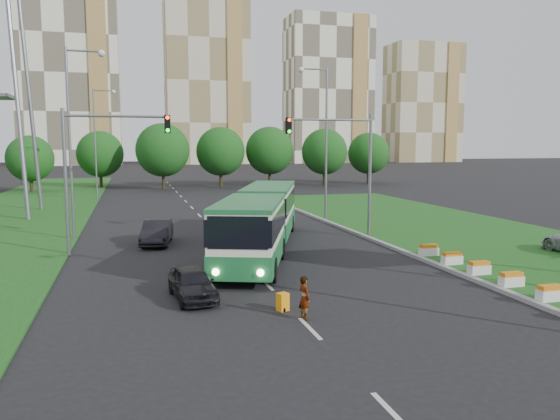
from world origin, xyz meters
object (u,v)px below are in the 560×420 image
object	(u,v)px
pedestrian	(304,298)
articulated_bus	(257,219)
shopping_trolley	(283,302)
traffic_mast_median	(347,156)
car_left_far	(157,232)
car_left_near	(192,283)
traffic_mast_left	(96,158)

from	to	relation	value
pedestrian	articulated_bus	bearing A→B (deg)	-17.41
pedestrian	shopping_trolley	bearing A→B (deg)	9.81
traffic_mast_median	pedestrian	distance (m)	17.48
car_left_far	car_left_near	bearing A→B (deg)	-76.66
articulated_bus	car_left_near	world-z (taller)	articulated_bus
articulated_bus	car_left_far	bearing A→B (deg)	167.48
traffic_mast_median	car_left_near	xyz separation A→B (m)	(-11.15, -11.45, -4.71)
traffic_mast_left	shopping_trolley	xyz separation A→B (m)	(7.04, -12.88, -5.02)
traffic_mast_left	car_left_far	world-z (taller)	traffic_mast_left
car_left_far	traffic_mast_left	bearing A→B (deg)	-137.49
articulated_bus	car_left_near	xyz separation A→B (m)	(-4.70, -9.07, -1.19)
car_left_near	shopping_trolley	size ratio (longest dim) A/B	5.65
traffic_mast_median	pedestrian	bearing A→B (deg)	-117.00
traffic_mast_median	traffic_mast_left	world-z (taller)	same
pedestrian	traffic_mast_median	bearing A→B (deg)	-38.94
car_left_far	shopping_trolley	bearing A→B (deg)	-65.95
articulated_bus	pedestrian	xyz separation A→B (m)	(-1.21, -12.65, -1.05)
traffic_mast_left	car_left_far	xyz separation A→B (m)	(3.23, 2.08, -4.62)
articulated_bus	car_left_far	size ratio (longest dim) A/B	4.06
articulated_bus	car_left_far	world-z (taller)	articulated_bus
car_left_near	pedestrian	size ratio (longest dim) A/B	2.42
car_left_near	shopping_trolley	bearing A→B (deg)	-44.56
car_left_far	pedestrian	distance (m)	16.66
pedestrian	traffic_mast_left	bearing A→B (deg)	16.19
traffic_mast_median	shopping_trolley	bearing A→B (deg)	-120.34
pedestrian	shopping_trolley	xyz separation A→B (m)	(-0.46, 1.15, -0.44)
car_left_near	pedestrian	bearing A→B (deg)	-51.61
traffic_mast_median	articulated_bus	size ratio (longest dim) A/B	0.44
traffic_mast_left	car_left_near	distance (m)	12.15
shopping_trolley	car_left_near	bearing A→B (deg)	117.74
articulated_bus	car_left_far	distance (m)	6.58
articulated_bus	car_left_far	xyz separation A→B (m)	(-5.49, 3.46, -1.09)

